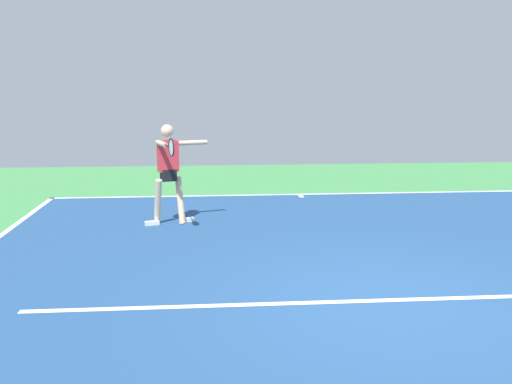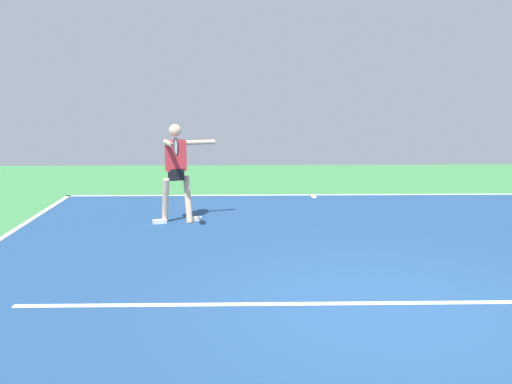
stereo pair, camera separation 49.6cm
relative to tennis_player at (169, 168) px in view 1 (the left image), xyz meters
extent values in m
plane|color=#428E4C|center=(-2.66, 3.95, -0.98)|extent=(22.71, 22.71, 0.00)
cube|color=navy|center=(-2.66, 3.95, -0.98)|extent=(10.73, 13.07, 0.00)
cube|color=white|center=(-2.66, -2.53, -0.98)|extent=(10.73, 0.10, 0.01)
cube|color=white|center=(-2.66, 3.88, -0.98)|extent=(8.04, 0.10, 0.01)
cube|color=white|center=(-2.66, -2.33, -0.98)|extent=(0.10, 0.30, 0.01)
cylinder|color=beige|center=(-0.17, -0.10, -0.59)|extent=(0.21, 0.35, 0.82)
cube|color=white|center=(-0.28, -0.13, -0.95)|extent=(0.26, 0.17, 0.07)
cylinder|color=beige|center=(0.20, 0.03, -0.59)|extent=(0.21, 0.35, 0.82)
cube|color=white|center=(0.31, 0.07, -0.95)|extent=(0.26, 0.17, 0.07)
cube|color=black|center=(0.02, -0.03, -0.13)|extent=(0.30, 0.27, 0.20)
cube|color=red|center=(0.02, -0.03, 0.19)|extent=(0.38, 0.28, 0.53)
sphere|color=beige|center=(0.02, -0.03, 0.62)|extent=(0.21, 0.21, 0.21)
cylinder|color=beige|center=(-0.40, -0.17, 0.40)|extent=(0.53, 0.24, 0.08)
cylinder|color=beige|center=(0.09, 0.27, 0.43)|extent=(0.24, 0.53, 0.08)
cylinder|color=black|center=(-0.02, 0.63, 0.43)|extent=(0.10, 0.22, 0.03)
torus|color=black|center=(-0.10, 0.86, 0.43)|extent=(0.12, 0.29, 0.29)
cylinder|color=silver|center=(-0.10, 0.86, 0.43)|extent=(0.08, 0.24, 0.25)
camera|label=1|loc=(-0.65, 9.88, 1.38)|focal=40.79mm
camera|label=2|loc=(-1.15, 9.91, 1.38)|focal=40.79mm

